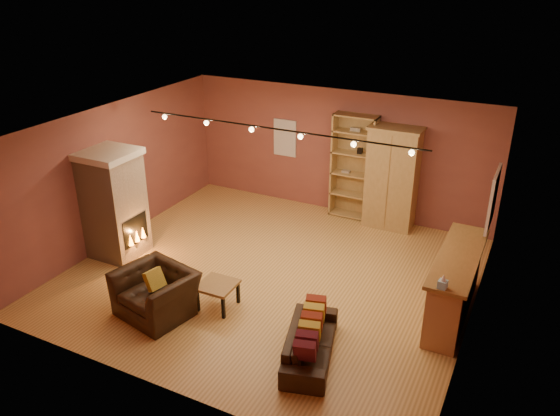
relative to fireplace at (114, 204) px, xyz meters
The scene contains 16 objects.
floor 3.28m from the fireplace, 11.16° to the left, with size 7.00×7.00×0.00m, color #AD7E3D.
ceiling 3.55m from the fireplace, 11.16° to the left, with size 7.00×7.00×0.00m, color brown.
back_wall 4.92m from the fireplace, 51.69° to the left, with size 7.00×0.02×2.80m, color brown.
left_wall 0.83m from the fireplace, 127.41° to the left, with size 0.02×6.50×2.80m, color brown.
right_wall 6.58m from the fireplace, ahead, with size 0.02×6.50×2.80m, color brown.
fireplace is the anchor object (origin of this frame).
back_window 4.24m from the fireplace, 65.55° to the left, with size 0.56×0.04×0.86m, color silver.
bookcase 5.10m from the fireplace, 46.92° to the left, with size 0.96×0.37×2.34m.
armoire 5.65m from the fireplace, 39.16° to the left, with size 1.09×0.62×2.22m.
bar_counter 6.31m from the fireplace, ahead, with size 0.62×2.31×1.10m.
tissue_box 6.20m from the fireplace, ahead, with size 0.13×0.13×0.21m.
right_window 6.84m from the fireplace, 17.08° to the left, with size 0.05×0.90×1.00m, color silver.
loveseat 4.80m from the fireplace, 14.17° to the right, with size 0.88×1.69×0.71m.
armchair 2.39m from the fireplace, 33.83° to the right, with size 1.31×1.00×1.02m.
coffee_table 2.90m from the fireplace, 14.40° to the right, with size 0.60×0.60×0.44m.
track_rail 3.54m from the fireplace, 14.74° to the left, with size 5.20×0.09×0.13m.
Camera 1 is at (4.02, -7.67, 5.28)m, focal length 35.00 mm.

